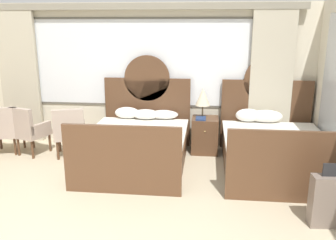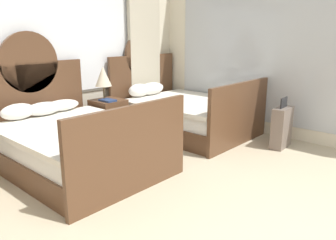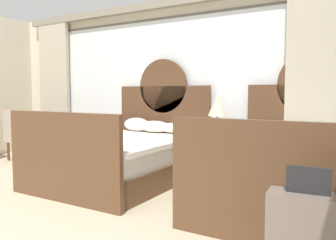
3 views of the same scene
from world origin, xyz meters
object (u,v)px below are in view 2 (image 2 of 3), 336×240
table_lamp_on_nightstand (103,77)px  book_on_nightstand (108,100)px  suitcase_on_floor (282,127)px  bed_near_mirror (183,112)px  bed_near_window (74,142)px  nightstand_between_beds (109,119)px

table_lamp_on_nightstand → book_on_nightstand: (-0.02, -0.12, -0.37)m
suitcase_on_floor → bed_near_mirror: bearing=102.1°
bed_near_window → table_lamp_on_nightstand: bearing=33.9°
table_lamp_on_nightstand → nightstand_between_beds: bearing=-23.9°
nightstand_between_beds → suitcase_on_floor: size_ratio=0.83×
bed_near_window → nightstand_between_beds: bearing=31.7°
bed_near_mirror → table_lamp_on_nightstand: size_ratio=3.97×
bed_near_window → table_lamp_on_nightstand: bed_near_window is taller
nightstand_between_beds → suitcase_on_floor: 2.78m
book_on_nightstand → table_lamp_on_nightstand: bearing=78.9°
bed_near_mirror → nightstand_between_beds: bearing=148.0°
table_lamp_on_nightstand → book_on_nightstand: size_ratio=2.13×
bed_near_mirror → book_on_nightstand: 1.37m
suitcase_on_floor → nightstand_between_beds: bearing=121.9°
nightstand_between_beds → suitcase_on_floor: bearing=-58.1°
table_lamp_on_nightstand → bed_near_mirror: bearing=-31.7°
bed_near_mirror → book_on_nightstand: bearing=153.3°
bed_near_mirror → suitcase_on_floor: 1.70m
bed_near_window → nightstand_between_beds: size_ratio=3.37×
bed_near_mirror → nightstand_between_beds: size_ratio=3.37×
book_on_nightstand → suitcase_on_floor: suitcase_on_floor is taller
nightstand_between_beds → book_on_nightstand: size_ratio=2.51×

